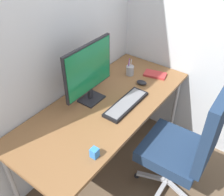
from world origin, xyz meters
TOP-DOWN VIEW (x-y plane):
  - ground_plane at (0.00, 0.00)m, footprint 8.00×8.00m
  - wall_back at (0.00, 0.39)m, footprint 2.55×0.04m
  - wall_side_right at (0.87, -0.12)m, footprint 0.04×1.58m
  - desk at (0.00, 0.00)m, footprint 1.68×0.71m
  - office_chair at (0.14, -0.68)m, footprint 0.55×0.57m
  - monitor at (-0.01, 0.14)m, footprint 0.51×0.16m
  - keyboard at (0.09, -0.14)m, footprint 0.46×0.14m
  - mouse at (0.43, -0.09)m, footprint 0.08×0.10m
  - pen_holder at (0.50, 0.09)m, footprint 0.07×0.07m
  - notebook at (0.63, -0.11)m, footprint 0.16×0.23m
  - desk_clamp_accessory at (-0.46, -0.27)m, footprint 0.05×0.05m

SIDE VIEW (x-z plane):
  - ground_plane at x=0.00m, z-range 0.00..0.00m
  - office_chair at x=0.14m, z-range 0.03..1.15m
  - desk at x=0.00m, z-range 0.33..1.08m
  - notebook at x=0.63m, z-range 0.76..0.78m
  - keyboard at x=0.09m, z-range 0.76..0.78m
  - mouse at x=0.43m, z-range 0.76..0.79m
  - desk_clamp_accessory at x=-0.46m, z-range 0.76..0.82m
  - pen_holder at x=0.50m, z-range 0.72..0.89m
  - monitor at x=-0.01m, z-range 0.79..1.28m
  - wall_back at x=0.00m, z-range 0.00..2.80m
  - wall_side_right at x=0.87m, z-range 0.00..2.80m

